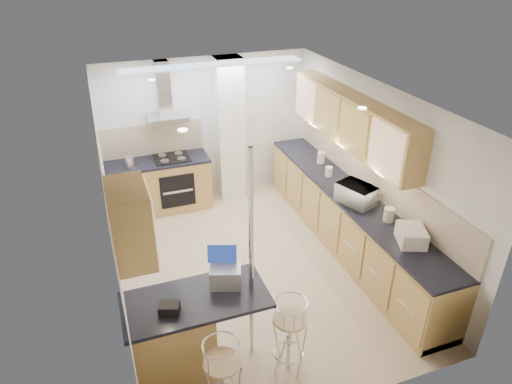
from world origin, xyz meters
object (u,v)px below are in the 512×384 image
object	(u,v)px
bread_bin	(411,236)
bar_stool_near	(223,380)
bar_stool_end	(289,336)
laptop	(226,276)
microwave	(357,194)

from	to	relation	value
bread_bin	bar_stool_near	bearing A→B (deg)	-142.14
bar_stool_end	laptop	bearing A→B (deg)	60.99
laptop	bar_stool_near	world-z (taller)	laptop
microwave	bread_bin	xyz separation A→B (m)	(0.13, -1.05, -0.04)
bar_stool_end	microwave	bearing A→B (deg)	-35.83
microwave	laptop	distance (m)	2.43
microwave	laptop	size ratio (longest dim) A/B	1.62
bar_stool_end	bread_bin	bearing A→B (deg)	-63.72
bar_stool_near	bar_stool_end	xyz separation A→B (m)	(0.81, 0.30, -0.00)
bar_stool_near	bar_stool_end	world-z (taller)	bar_stool_near
bar_stool_near	bread_bin	size ratio (longest dim) A/B	2.44
microwave	bar_stool_end	xyz separation A→B (m)	(-1.64, -1.52, -0.60)
bar_stool_end	bread_bin	world-z (taller)	bread_bin
microwave	bread_bin	bearing A→B (deg)	166.29
microwave	bar_stool_end	distance (m)	2.32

